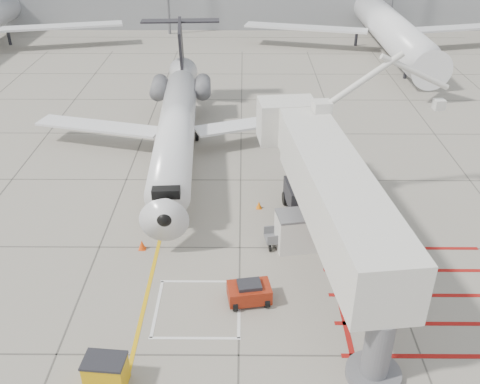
# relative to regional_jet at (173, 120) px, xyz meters

# --- Properties ---
(ground_plane) EXTENTS (260.00, 260.00, 0.00)m
(ground_plane) POSITION_rel_regional_jet_xyz_m (4.65, -13.63, -3.79)
(ground_plane) COLOR gray
(ground_plane) RESTS_ON ground
(regional_jet) EXTENTS (24.58, 30.21, 7.58)m
(regional_jet) POSITION_rel_regional_jet_xyz_m (0.00, 0.00, 0.00)
(regional_jet) COLOR silver
(regional_jet) RESTS_ON ground_plane
(jet_bridge) EXTENTS (11.86, 21.06, 8.02)m
(jet_bridge) POSITION_rel_regional_jet_xyz_m (9.47, -11.91, 0.22)
(jet_bridge) COLOR silver
(jet_bridge) RESTS_ON ground_plane
(pushback_tug) EXTENTS (2.27, 1.62, 1.22)m
(pushback_tug) POSITION_rel_regional_jet_xyz_m (5.14, -14.12, -3.18)
(pushback_tug) COLOR maroon
(pushback_tug) RESTS_ON ground_plane
(spill_bin) EXTENTS (1.74, 1.24, 1.43)m
(spill_bin) POSITION_rel_regional_jet_xyz_m (-0.73, -19.21, -3.08)
(spill_bin) COLOR #CE990B
(spill_bin) RESTS_ON ground_plane
(baggage_cart) EXTENTS (1.90, 1.37, 1.11)m
(baggage_cart) POSITION_rel_regional_jet_xyz_m (6.96, -9.41, -3.24)
(baggage_cart) COLOR #5D5E63
(baggage_cart) RESTS_ON ground_plane
(ground_power_unit) EXTENTS (2.98, 2.04, 2.18)m
(ground_power_unit) POSITION_rel_regional_jet_xyz_m (8.09, -9.46, -2.70)
(ground_power_unit) COLOR silver
(ground_power_unit) RESTS_ON ground_plane
(cone_nose) EXTENTS (0.41, 0.41, 0.57)m
(cone_nose) POSITION_rel_regional_jet_xyz_m (-0.86, -9.79, -3.50)
(cone_nose) COLOR #E4430C
(cone_nose) RESTS_ON ground_plane
(cone_side) EXTENTS (0.36, 0.36, 0.50)m
(cone_side) POSITION_rel_regional_jet_xyz_m (5.84, -5.36, -3.54)
(cone_side) COLOR orange
(cone_side) RESTS_ON ground_plane
(bg_aircraft_c) EXTENTS (34.04, 37.82, 11.35)m
(bg_aircraft_c) POSITION_rel_regional_jet_xyz_m (21.96, 32.37, 1.88)
(bg_aircraft_c) COLOR silver
(bg_aircraft_c) RESTS_ON ground_plane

